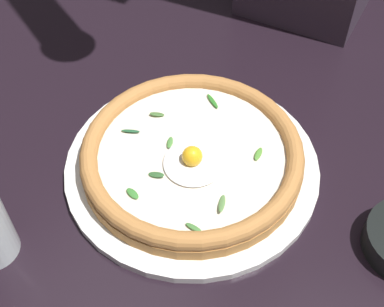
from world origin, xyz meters
name	(u,v)px	position (x,y,z in m)	size (l,w,h in m)	color
ground_plane	(203,188)	(0.00, 0.00, -0.01)	(2.40, 2.40, 0.03)	black
pizza_plate	(192,166)	(0.02, 0.02, 0.01)	(0.35, 0.35, 0.01)	white
pizza	(192,155)	(0.02, 0.02, 0.03)	(0.30, 0.30, 0.05)	#B47639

